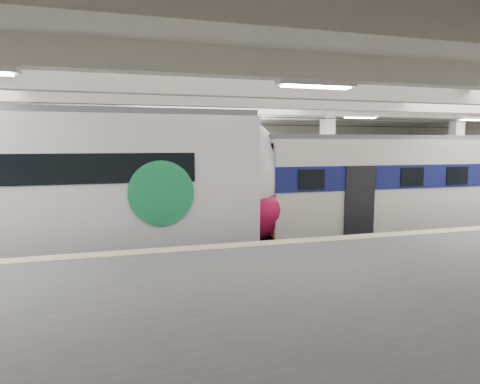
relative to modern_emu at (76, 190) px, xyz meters
name	(u,v)px	position (x,y,z in m)	size (l,w,h in m)	color
station_hall	(251,162)	(5.18, -1.74, 0.87)	(36.00, 24.00, 5.75)	black
modern_emu	(76,190)	(0.00, 0.00, 0.00)	(15.19, 3.13, 4.83)	white
older_rer	(408,186)	(12.16, 0.00, -0.22)	(12.28, 2.71, 4.10)	silver
far_train	(20,174)	(-2.83, 5.50, 0.14)	(15.47, 3.32, 4.87)	white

